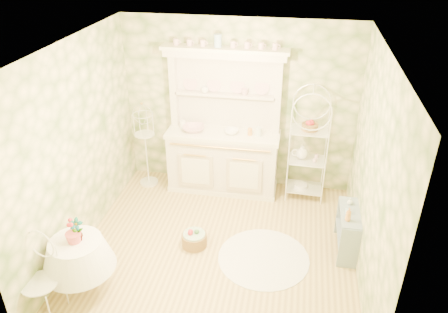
% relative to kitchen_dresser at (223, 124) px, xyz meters
% --- Properties ---
extents(floor, '(3.60, 3.60, 0.00)m').
position_rel_kitchen_dresser_xyz_m(floor, '(0.20, -1.52, -1.15)').
color(floor, tan).
rests_on(floor, ground).
extents(ceiling, '(3.60, 3.60, 0.00)m').
position_rel_kitchen_dresser_xyz_m(ceiling, '(0.20, -1.52, 1.56)').
color(ceiling, white).
rests_on(ceiling, floor).
extents(wall_left, '(3.60, 3.60, 0.00)m').
position_rel_kitchen_dresser_xyz_m(wall_left, '(-1.60, -1.52, 0.21)').
color(wall_left, '#F6E3B2').
rests_on(wall_left, floor).
extents(wall_right, '(3.60, 3.60, 0.00)m').
position_rel_kitchen_dresser_xyz_m(wall_right, '(2.00, -1.52, 0.21)').
color(wall_right, '#F6E3B2').
rests_on(wall_right, floor).
extents(wall_back, '(3.60, 3.60, 0.00)m').
position_rel_kitchen_dresser_xyz_m(wall_back, '(0.20, 0.28, 0.21)').
color(wall_back, '#F6E3B2').
rests_on(wall_back, floor).
extents(wall_front, '(3.60, 3.60, 0.00)m').
position_rel_kitchen_dresser_xyz_m(wall_front, '(0.20, -3.32, 0.21)').
color(wall_front, '#F6E3B2').
rests_on(wall_front, floor).
extents(kitchen_dresser, '(1.87, 0.61, 2.29)m').
position_rel_kitchen_dresser_xyz_m(kitchen_dresser, '(0.00, 0.00, 0.00)').
color(kitchen_dresser, silver).
rests_on(kitchen_dresser, floor).
extents(bakers_rack, '(0.53, 0.39, 1.67)m').
position_rel_kitchen_dresser_xyz_m(bakers_rack, '(1.30, 0.00, -0.31)').
color(bakers_rack, white).
rests_on(bakers_rack, floor).
extents(side_shelf, '(0.27, 0.69, 0.59)m').
position_rel_kitchen_dresser_xyz_m(side_shelf, '(1.88, -1.22, -0.85)').
color(side_shelf, '#8599A5').
rests_on(side_shelf, floor).
extents(round_table, '(0.90, 0.90, 0.80)m').
position_rel_kitchen_dresser_xyz_m(round_table, '(-1.24, -2.50, -0.75)').
color(round_table, white).
rests_on(round_table, floor).
extents(cafe_chair, '(0.41, 0.41, 0.77)m').
position_rel_kitchen_dresser_xyz_m(cafe_chair, '(-1.48, -2.92, -0.76)').
color(cafe_chair, white).
rests_on(cafe_chair, floor).
extents(birdcage_stand, '(0.33, 0.33, 1.33)m').
position_rel_kitchen_dresser_xyz_m(birdcage_stand, '(-1.25, -0.08, -0.48)').
color(birdcage_stand, white).
rests_on(birdcage_stand, floor).
extents(floor_basket, '(0.30, 0.30, 0.19)m').
position_rel_kitchen_dresser_xyz_m(floor_basket, '(-0.12, -1.50, -1.05)').
color(floor_basket, olive).
rests_on(floor_basket, floor).
extents(lace_rug, '(1.27, 1.27, 0.01)m').
position_rel_kitchen_dresser_xyz_m(lace_rug, '(0.83, -1.59, -1.14)').
color(lace_rug, white).
rests_on(lace_rug, floor).
extents(bowl_floral, '(0.39, 0.39, 0.08)m').
position_rel_kitchen_dresser_xyz_m(bowl_floral, '(-0.46, -0.03, -0.13)').
color(bowl_floral, white).
rests_on(bowl_floral, kitchen_dresser).
extents(bowl_white, '(0.28, 0.28, 0.07)m').
position_rel_kitchen_dresser_xyz_m(bowl_white, '(0.13, -0.02, -0.13)').
color(bowl_white, white).
rests_on(bowl_white, kitchen_dresser).
extents(cup_left, '(0.13, 0.13, 0.09)m').
position_rel_kitchen_dresser_xyz_m(cup_left, '(-0.31, 0.15, 0.47)').
color(cup_left, white).
rests_on(cup_left, kitchen_dresser).
extents(cup_right, '(0.12, 0.12, 0.10)m').
position_rel_kitchen_dresser_xyz_m(cup_right, '(0.30, 0.16, 0.47)').
color(cup_right, white).
rests_on(cup_right, kitchen_dresser).
extents(potted_geranium, '(0.18, 0.14, 0.29)m').
position_rel_kitchen_dresser_xyz_m(potted_geranium, '(-1.20, -2.47, -0.30)').
color(potted_geranium, '#3F7238').
rests_on(potted_geranium, round_table).
extents(bottle_amber, '(0.09, 0.09, 0.18)m').
position_rel_kitchen_dresser_xyz_m(bottle_amber, '(1.83, -1.42, -0.46)').
color(bottle_amber, '#CC8434').
rests_on(bottle_amber, side_shelf).
extents(bottle_blue, '(0.06, 0.06, 0.10)m').
position_rel_kitchen_dresser_xyz_m(bottle_blue, '(1.83, -1.26, -0.49)').
color(bottle_blue, '#99BFDA').
rests_on(bottle_blue, side_shelf).
extents(bottle_glass, '(0.09, 0.09, 0.10)m').
position_rel_kitchen_dresser_xyz_m(bottle_glass, '(1.88, -1.05, -0.50)').
color(bottle_glass, silver).
rests_on(bottle_glass, side_shelf).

